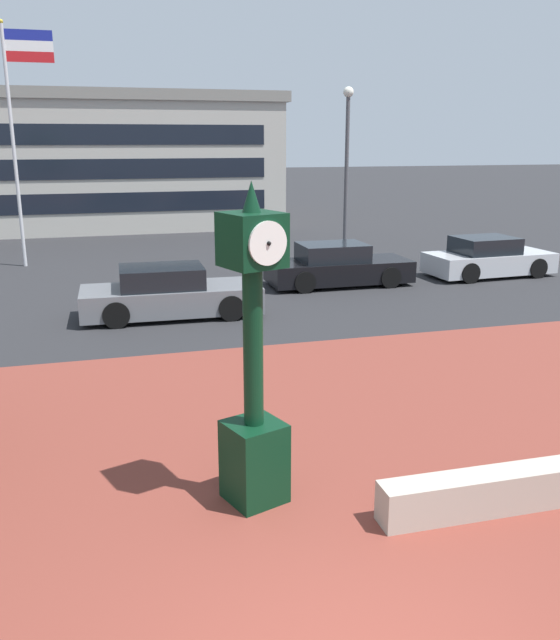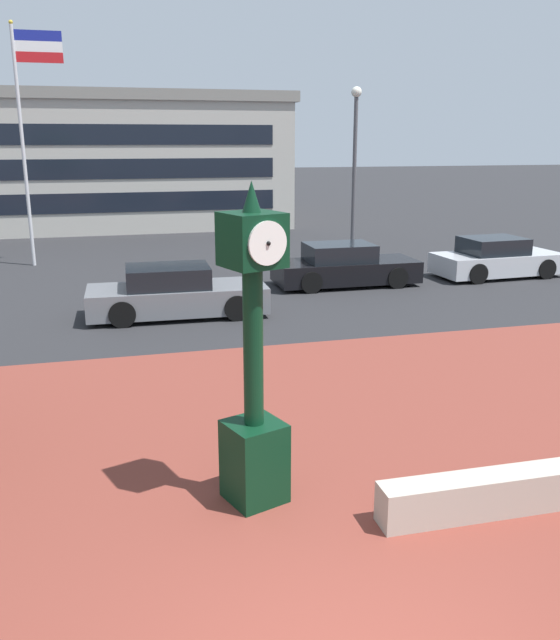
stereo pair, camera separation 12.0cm
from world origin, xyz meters
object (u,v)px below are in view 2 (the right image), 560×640
street_clock (254,377)px  flagpole_secondary (27,124)px  civic_building (62,160)px  street_lamp_post (355,156)px  car_street_near (175,294)px  car_street_mid (344,267)px  car_street_distant (496,259)px

street_clock → flagpole_secondary: size_ratio=0.48×
street_clock → flagpole_secondary: flagpole_secondary is taller
street_clock → civic_building: (-3.60, 30.92, 1.67)m
civic_building → street_lamp_post: (10.58, -15.74, 0.47)m
flagpole_secondary → civic_building: 13.51m
car_street_near → civic_building: civic_building is taller
street_clock → car_street_near: (0.00, 9.21, -1.04)m
car_street_mid → flagpole_secondary: 11.81m
flagpole_secondary → street_clock: bearing=-77.3°
flagpole_secondary → street_lamp_post: flagpole_secondary is taller
car_street_mid → street_clock: bearing=-24.4°
car_street_distant → flagpole_secondary: (-14.52, 5.90, 4.24)m
car_street_near → car_street_mid: bearing=115.6°
car_street_distant → flagpole_secondary: flagpole_secondary is taller
civic_building → car_street_near: bearing=-80.6°
car_street_near → street_lamp_post: street_lamp_post is taller
car_street_near → street_clock: bearing=1.6°
street_lamp_post → car_street_distant: bearing=-44.7°
street_clock → car_street_near: 9.26m
car_street_near → street_lamp_post: (6.97, 5.98, 3.18)m
flagpole_secondary → civic_building: size_ratio=0.36×
street_clock → car_street_mid: bearing=45.8°
car_street_mid → car_street_distant: bearing=90.6°
street_clock → car_street_near: street_clock is taller
car_street_mid → car_street_distant: 5.22m
street_clock → street_lamp_post: 16.84m
car_street_mid → car_street_distant: size_ratio=1.04×
car_street_near → car_street_mid: size_ratio=1.03×
street_lamp_post → street_clock: bearing=-114.7°
civic_building → car_street_mid: bearing=-65.1°
street_clock → civic_building: bearing=77.3°
car_street_distant → civic_building: bearing=-146.8°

